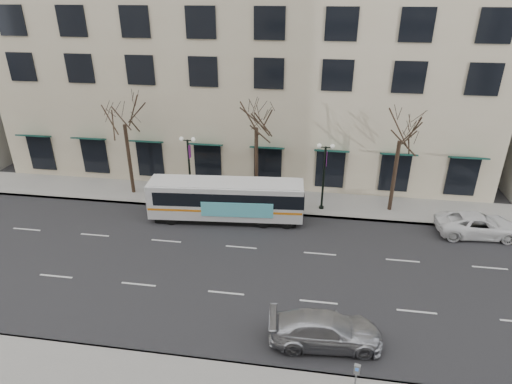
% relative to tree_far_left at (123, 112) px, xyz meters
% --- Properties ---
extents(ground, '(160.00, 160.00, 0.00)m').
position_rel_tree_far_left_xyz_m(ground, '(10.00, -8.80, -6.70)').
color(ground, black).
rests_on(ground, ground).
extents(sidewalk_far, '(80.00, 4.00, 0.15)m').
position_rel_tree_far_left_xyz_m(sidewalk_far, '(15.00, 0.20, -6.62)').
color(sidewalk_far, gray).
rests_on(sidewalk_far, ground).
extents(building_hotel, '(40.00, 20.00, 24.00)m').
position_rel_tree_far_left_xyz_m(building_hotel, '(8.00, 12.20, 5.30)').
color(building_hotel, beige).
rests_on(building_hotel, ground).
extents(tree_far_left, '(3.60, 3.60, 8.34)m').
position_rel_tree_far_left_xyz_m(tree_far_left, '(0.00, 0.00, 0.00)').
color(tree_far_left, black).
rests_on(tree_far_left, ground).
extents(tree_far_mid, '(3.60, 3.60, 8.55)m').
position_rel_tree_far_left_xyz_m(tree_far_mid, '(10.00, 0.00, 0.21)').
color(tree_far_mid, black).
rests_on(tree_far_mid, ground).
extents(tree_far_right, '(3.60, 3.60, 8.06)m').
position_rel_tree_far_left_xyz_m(tree_far_right, '(20.00, 0.00, -0.28)').
color(tree_far_right, black).
rests_on(tree_far_right, ground).
extents(lamp_post_left, '(1.22, 0.45, 5.21)m').
position_rel_tree_far_left_xyz_m(lamp_post_left, '(5.01, -0.60, -3.75)').
color(lamp_post_left, black).
rests_on(lamp_post_left, ground).
extents(lamp_post_right, '(1.22, 0.45, 5.21)m').
position_rel_tree_far_left_xyz_m(lamp_post_right, '(15.01, -0.60, -3.75)').
color(lamp_post_right, black).
rests_on(lamp_post_right, ground).
extents(city_bus, '(10.96, 3.23, 2.93)m').
position_rel_tree_far_left_xyz_m(city_bus, '(8.38, -3.00, -5.10)').
color(city_bus, silver).
rests_on(city_bus, ground).
extents(silver_car, '(5.40, 2.57, 1.52)m').
position_rel_tree_far_left_xyz_m(silver_car, '(15.33, -13.92, -5.94)').
color(silver_car, '#B4B6BD').
rests_on(silver_car, ground).
extents(white_pickup, '(5.50, 2.81, 1.49)m').
position_rel_tree_far_left_xyz_m(white_pickup, '(25.32, -2.60, -5.96)').
color(white_pickup, white).
rests_on(white_pickup, ground).
extents(pay_station, '(0.27, 0.20, 1.15)m').
position_rel_tree_far_left_xyz_m(pay_station, '(16.57, -16.30, -5.72)').
color(pay_station, gray).
rests_on(pay_station, sidewalk_near).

